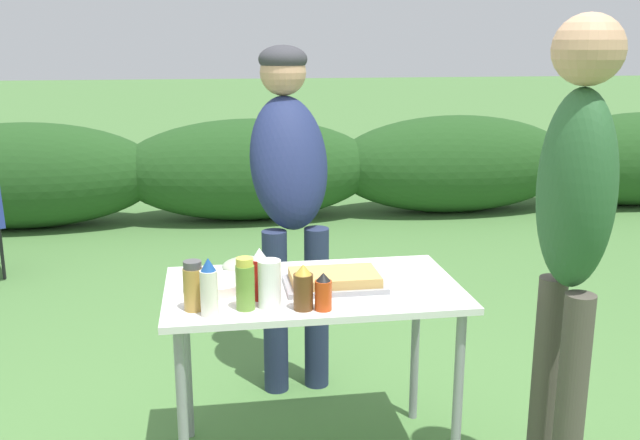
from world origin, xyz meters
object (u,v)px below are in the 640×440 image
standing_person_in_olive_jacket (290,178)px  beer_bottle (303,288)px  mayo_bottle (209,288)px  ketchup_bottle (260,275)px  standing_person_in_dark_puffer (573,218)px  plate_stack (215,285)px  mixing_bowl (248,266)px  paper_cup_stack (270,284)px  relish_jar (245,284)px  spice_jar (193,286)px  hot_sauce_bottle (322,292)px  folding_table (313,305)px  food_tray (334,280)px

standing_person_in_olive_jacket → beer_bottle: bearing=-99.6°
mayo_bottle → ketchup_bottle: mayo_bottle is taller
beer_bottle → standing_person_in_dark_puffer: standing_person_in_dark_puffer is taller
plate_stack → mixing_bowl: bearing=52.4°
mayo_bottle → standing_person_in_olive_jacket: size_ratio=0.12×
paper_cup_stack → standing_person_in_dark_puffer: standing_person_in_dark_puffer is taller
paper_cup_stack → relish_jar: size_ratio=0.91×
ketchup_bottle → spice_jar: bearing=-163.3°
plate_stack → standing_person_in_dark_puffer: standing_person_in_dark_puffer is taller
mayo_bottle → ketchup_bottle: bearing=35.8°
beer_bottle → hot_sauce_bottle: beer_bottle is taller
hot_sauce_bottle → standing_person_in_dark_puffer: (0.82, -0.13, 0.26)m
folding_table → hot_sauce_bottle: (-0.00, -0.24, 0.14)m
mixing_bowl → beer_bottle: size_ratio=1.25×
plate_stack → hot_sauce_bottle: hot_sauce_bottle is taller
beer_bottle → standing_person_in_olive_jacket: (0.07, 0.98, 0.20)m
plate_stack → hot_sauce_bottle: 0.45m
relish_jar → ketchup_bottle: size_ratio=0.97×
mixing_bowl → mayo_bottle: (-0.15, -0.42, 0.06)m
folding_table → mixing_bowl: mixing_bowl is taller
plate_stack → standing_person_in_olive_jacket: bearing=63.6°
folding_table → paper_cup_stack: 0.30m
plate_stack → standing_person_in_olive_jacket: size_ratio=0.14×
paper_cup_stack → mayo_bottle: (-0.21, -0.05, 0.01)m
folding_table → mayo_bottle: size_ratio=5.48×
hot_sauce_bottle → food_tray: bearing=70.0°
mixing_bowl → spice_jar: (-0.20, -0.36, 0.05)m
mixing_bowl → folding_table: bearing=-39.1°
ketchup_bottle → spice_jar: ketchup_bottle is taller
plate_stack → paper_cup_stack: size_ratio=1.35×
ketchup_bottle → spice_jar: size_ratio=1.09×
spice_jar → standing_person_in_dark_puffer: (1.26, -0.20, 0.24)m
mayo_bottle → standing_person_in_dark_puffer: 1.23m
beer_bottle → ketchup_bottle: bearing=138.0°
standing_person_in_olive_jacket → standing_person_in_dark_puffer: (0.82, -1.13, 0.05)m
mixing_bowl → beer_bottle: bearing=-68.4°
hot_sauce_bottle → standing_person_in_olive_jacket: bearing=89.6°
spice_jar → hot_sauce_bottle: bearing=-9.3°
relish_jar → standing_person_in_dark_puffer: bearing=-9.3°
spice_jar → folding_table: bearing=21.7°
food_tray → ketchup_bottle: (-0.28, -0.09, 0.06)m
food_tray → spice_jar: bearing=-163.3°
folding_table → relish_jar: bearing=-143.2°
relish_jar → beer_bottle: relish_jar is taller
folding_table → mixing_bowl: 0.32m
standing_person_in_dark_puffer → spice_jar: bearing=-101.1°
plate_stack → folding_table: bearing=-2.9°
food_tray → mayo_bottle: (-0.46, -0.21, 0.07)m
standing_person_in_olive_jacket → food_tray: bearing=-90.0°
folding_table → beer_bottle: size_ratio=6.83×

